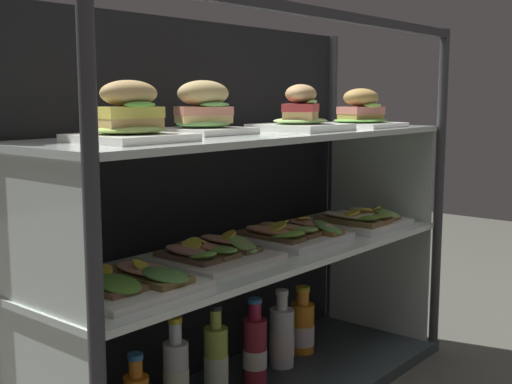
{
  "coord_description": "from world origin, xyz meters",
  "views": [
    {
      "loc": [
        -1.26,
        -1.05,
        0.79
      ],
      "look_at": [
        0.0,
        0.0,
        0.56
      ],
      "focal_mm": 46.85,
      "sensor_mm": 36.0,
      "label": 1
    }
  ],
  "objects": [
    {
      "name": "case_frame",
      "position": [
        0.0,
        0.14,
        0.53
      ],
      "size": [
        1.3,
        0.42,
        0.99
      ],
      "color": "#333338",
      "rests_on": "ground"
    },
    {
      "name": "riser_lower_tier",
      "position": [
        0.0,
        0.0,
        0.21
      ],
      "size": [
        1.24,
        0.36,
        0.36
      ],
      "color": "silver",
      "rests_on": "case_base_deck"
    },
    {
      "name": "shelf_lower_glass",
      "position": [
        0.0,
        0.0,
        0.4
      ],
      "size": [
        1.26,
        0.38,
        0.02
      ],
      "primitive_type": "cube",
      "color": "silver",
      "rests_on": "riser_lower_tier"
    },
    {
      "name": "riser_upper_tier",
      "position": [
        0.0,
        0.0,
        0.55
      ],
      "size": [
        1.24,
        0.36,
        0.28
      ],
      "color": "silver",
      "rests_on": "shelf_lower_glass"
    },
    {
      "name": "shelf_upper_glass",
      "position": [
        0.0,
        0.0,
        0.7
      ],
      "size": [
        1.26,
        0.38,
        0.02
      ],
      "primitive_type": "cube",
      "color": "silver",
      "rests_on": "riser_upper_tier"
    },
    {
      "name": "plated_roll_sandwich_center",
      "position": [
        -0.42,
        -0.03,
        0.75
      ],
      "size": [
        0.2,
        0.2,
        0.12
      ],
      "color": "white",
      "rests_on": "shelf_upper_glass"
    },
    {
      "name": "plated_roll_sandwich_far_right",
      "position": [
        -0.14,
        0.04,
        0.75
      ],
      "size": [
        0.19,
        0.19,
        0.12
      ],
      "color": "white",
      "rests_on": "shelf_upper_glass"
    },
    {
      "name": "plated_roll_sandwich_near_right_corner",
      "position": [
        0.14,
        -0.04,
        0.75
      ],
      "size": [
        0.21,
        0.21,
        0.12
      ],
      "color": "white",
      "rests_on": "shelf_upper_glass"
    },
    {
      "name": "plated_roll_sandwich_far_left",
      "position": [
        0.41,
        -0.05,
        0.74
      ],
      "size": [
        0.2,
        0.2,
        0.11
      ],
      "color": "white",
      "rests_on": "shelf_upper_glass"
    },
    {
      "name": "open_sandwich_tray_near_left_corner",
      "position": [
        -0.43,
        -0.03,
        0.43
      ],
      "size": [
        0.26,
        0.26,
        0.06
      ],
      "color": "white",
      "rests_on": "shelf_lower_glass"
    },
    {
      "name": "open_sandwich_tray_left_of_center",
      "position": [
        -0.14,
        0.02,
        0.43
      ],
      "size": [
        0.26,
        0.26,
        0.06
      ],
      "color": "white",
      "rests_on": "shelf_lower_glass"
    },
    {
      "name": "open_sandwich_tray_right_of_center",
      "position": [
        0.14,
        0.0,
        0.43
      ],
      "size": [
        0.26,
        0.26,
        0.06
      ],
      "color": "white",
      "rests_on": "shelf_lower_glass"
    },
    {
      "name": "open_sandwich_tray_center",
      "position": [
        0.44,
        -0.03,
        0.43
      ],
      "size": [
        0.26,
        0.26,
        0.06
      ],
      "color": "white",
      "rests_on": "shelf_lower_glass"
    },
    {
      "name": "juice_bottle_front_second",
      "position": [
        -0.24,
        0.04,
        0.14
      ],
      "size": [
        0.06,
        0.06,
        0.25
      ],
      "color": "white",
      "rests_on": "case_base_deck"
    },
    {
      "name": "juice_bottle_front_fourth",
      "position": [
        -0.09,
        0.05,
        0.13
      ],
      "size": [
        0.06,
        0.06,
        0.24
      ],
      "color": "#BFD554",
      "rests_on": "case_base_deck"
    },
    {
      "name": "juice_bottle_back_left",
      "position": [
        0.04,
        0.04,
        0.12
      ],
      "size": [
        0.06,
        0.06,
        0.23
      ],
      "color": "#9F2A3C",
      "rests_on": "case_base_deck"
    },
    {
      "name": "juice_bottle_front_left_end",
      "position": [
        0.18,
        0.05,
        0.12
      ],
      "size": [
        0.07,
        0.07,
        0.22
      ],
      "color": "white",
      "rests_on": "case_base_deck"
    },
    {
      "name": "juice_bottle_front_middle",
      "position": [
        0.3,
        0.07,
        0.11
      ],
      "size": [
        0.07,
        0.07,
        0.2
      ],
      "color": "orange",
      "rests_on": "case_base_deck"
    }
  ]
}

